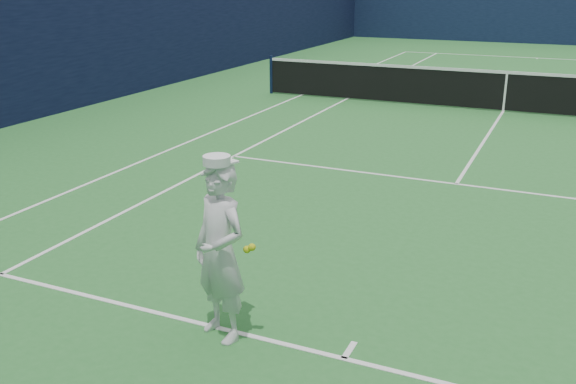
{
  "coord_description": "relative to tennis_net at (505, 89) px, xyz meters",
  "views": [
    {
      "loc": [
        1.55,
        -16.56,
        3.22
      ],
      "look_at": [
        -1.18,
        -10.47,
        0.96
      ],
      "focal_mm": 40.0,
      "sensor_mm": 36.0,
      "label": 1
    }
  ],
  "objects": [
    {
      "name": "tennis_net",
      "position": [
        0.0,
        0.0,
        0.0
      ],
      "size": [
        12.88,
        0.09,
        1.07
      ],
      "color": "#141E4C",
      "rests_on": "ground"
    },
    {
      "name": "windscreen_fence",
      "position": [
        0.0,
        0.0,
        1.45
      ],
      "size": [
        20.12,
        36.12,
        4.0
      ],
      "color": "#0E1734",
      "rests_on": "ground"
    },
    {
      "name": "court_markings",
      "position": [
        0.0,
        0.0,
        -0.55
      ],
      "size": [
        11.03,
        23.83,
        0.01
      ],
      "color": "white",
      "rests_on": "ground"
    },
    {
      "name": "tennis_player",
      "position": [
        -1.18,
        -11.97,
        0.3
      ],
      "size": [
        0.73,
        0.7,
        1.76
      ],
      "rotation": [
        0.0,
        0.0,
        -0.39
      ],
      "color": "silver",
      "rests_on": "ground"
    },
    {
      "name": "ground",
      "position": [
        0.0,
        0.0,
        -0.55
      ],
      "size": [
        80.0,
        80.0,
        0.0
      ],
      "primitive_type": "plane",
      "color": "#2A6F2E",
      "rests_on": "ground"
    }
  ]
}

